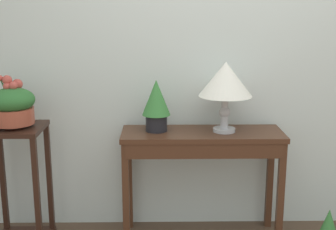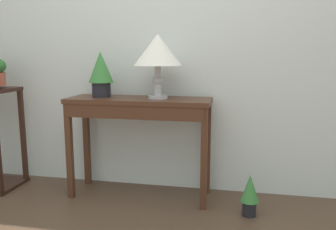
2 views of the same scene
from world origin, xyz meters
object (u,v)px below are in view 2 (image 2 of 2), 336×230
console_table (139,115)px  potted_plant_on_console (101,72)px  potted_plant_floor (250,193)px  table_lamp (158,52)px

console_table → potted_plant_on_console: (-0.32, 0.05, 0.32)m
console_table → potted_plant_on_console: bearing=171.7°
console_table → potted_plant_floor: 1.00m
console_table → potted_plant_floor: bearing=-11.8°
console_table → potted_plant_on_console: size_ratio=3.11×
potted_plant_floor → console_table: bearing=168.2°
table_lamp → potted_plant_on_console: size_ratio=1.35×
table_lamp → potted_plant_on_console: (-0.47, 0.02, -0.15)m
console_table → potted_plant_on_console: potted_plant_on_console is taller
potted_plant_on_console → console_table: bearing=-8.3°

